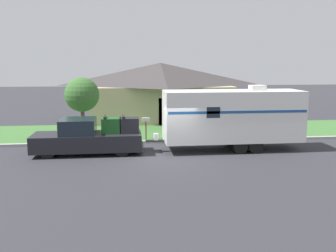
# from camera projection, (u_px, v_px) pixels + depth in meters

# --- Properties ---
(ground_plane) EXTENTS (120.00, 120.00, 0.00)m
(ground_plane) POSITION_uv_depth(u_px,v_px,m) (173.00, 158.00, 18.92)
(ground_plane) COLOR #2D2D33
(curb_strip) EXTENTS (80.00, 0.30, 0.14)m
(curb_strip) POSITION_uv_depth(u_px,v_px,m) (165.00, 141.00, 22.58)
(curb_strip) COLOR #999993
(curb_strip) RESTS_ON ground_plane
(lawn_strip) EXTENTS (80.00, 7.00, 0.03)m
(lawn_strip) POSITION_uv_depth(u_px,v_px,m) (160.00, 131.00, 26.17)
(lawn_strip) COLOR #3D6B33
(lawn_strip) RESTS_ON ground_plane
(house_across_street) EXTENTS (12.24, 7.86, 4.76)m
(house_across_street) POSITION_uv_depth(u_px,v_px,m) (161.00, 90.00, 31.92)
(house_across_street) COLOR tan
(house_across_street) RESTS_ON ground_plane
(pickup_truck) EXTENTS (5.76, 2.06, 2.01)m
(pickup_truck) POSITION_uv_depth(u_px,v_px,m) (89.00, 137.00, 19.72)
(pickup_truck) COLOR black
(pickup_truck) RESTS_ON ground_plane
(travel_trailer) EXTENTS (8.52, 2.31, 3.55)m
(travel_trailer) POSITION_uv_depth(u_px,v_px,m) (233.00, 116.00, 20.44)
(travel_trailer) COLOR black
(travel_trailer) RESTS_ON ground_plane
(mailbox) EXTENTS (0.48, 0.20, 1.39)m
(mailbox) POSITION_uv_depth(u_px,v_px,m) (146.00, 123.00, 23.20)
(mailbox) COLOR brown
(mailbox) RESTS_ON ground_plane
(tree_in_yard) EXTENTS (2.19, 2.19, 3.86)m
(tree_in_yard) POSITION_uv_depth(u_px,v_px,m) (82.00, 95.00, 23.67)
(tree_in_yard) COLOR brown
(tree_in_yard) RESTS_ON ground_plane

